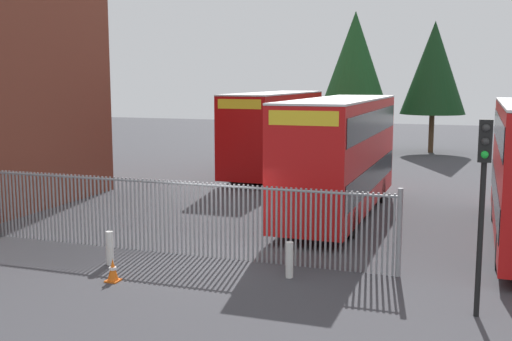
{
  "coord_description": "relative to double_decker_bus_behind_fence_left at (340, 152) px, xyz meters",
  "views": [
    {
      "loc": [
        7.18,
        -16.24,
        5.13
      ],
      "look_at": [
        0.0,
        4.0,
        2.0
      ],
      "focal_mm": 44.06,
      "sensor_mm": 36.0,
      "label": 1
    }
  ],
  "objects": [
    {
      "name": "palisade_fence",
      "position": [
        -3.87,
        -6.95,
        -1.24
      ],
      "size": [
        13.97,
        0.14,
        2.35
      ],
      "color": "gray",
      "rests_on": "ground"
    },
    {
      "name": "bollard_near_left",
      "position": [
        -4.66,
        -8.57,
        -1.95
      ],
      "size": [
        0.2,
        0.2,
        0.95
      ],
      "primitive_type": "cylinder",
      "color": "silver",
      "rests_on": "ground"
    },
    {
      "name": "ground_plane",
      "position": [
        -2.33,
        1.05,
        -2.42
      ],
      "size": [
        100.0,
        100.0,
        0.0
      ],
      "primitive_type": "plane",
      "color": "#3D3D42"
    },
    {
      "name": "double_decker_bus_behind_fence_left",
      "position": [
        0.0,
        0.0,
        0.0
      ],
      "size": [
        2.54,
        10.81,
        4.42
      ],
      "color": "red",
      "rests_on": "ground"
    },
    {
      "name": "traffic_light_kerbside",
      "position": [
        5.0,
        -9.23,
        0.56
      ],
      "size": [
        0.28,
        0.33,
        4.3
      ],
      "color": "black",
      "rests_on": "ground"
    },
    {
      "name": "bollard_center_front",
      "position": [
        0.38,
        -8.0,
        -1.95
      ],
      "size": [
        0.2,
        0.2,
        0.95
      ],
      "primitive_type": "cylinder",
      "color": "silver",
      "rests_on": "ground"
    },
    {
      "name": "tree_short_side",
      "position": [
        1.75,
        22.47,
        3.48
      ],
      "size": [
        4.48,
        4.48,
        9.12
      ],
      "color": "#4C3823",
      "rests_on": "ground"
    },
    {
      "name": "traffic_cone_by_gate",
      "position": [
        -3.79,
        -9.81,
        -2.13
      ],
      "size": [
        0.34,
        0.34,
        0.59
      ],
      "color": "orange",
      "rests_on": "ground"
    },
    {
      "name": "double_decker_bus_behind_fence_right",
      "position": [
        -5.54,
        9.18,
        0.0
      ],
      "size": [
        2.54,
        10.81,
        4.42
      ],
      "color": "#B70C0C",
      "rests_on": "ground"
    },
    {
      "name": "tree_mid_row",
      "position": [
        -3.32,
        20.04,
        3.74
      ],
      "size": [
        4.96,
        4.96,
        9.71
      ],
      "color": "#4C3823",
      "rests_on": "ground"
    }
  ]
}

